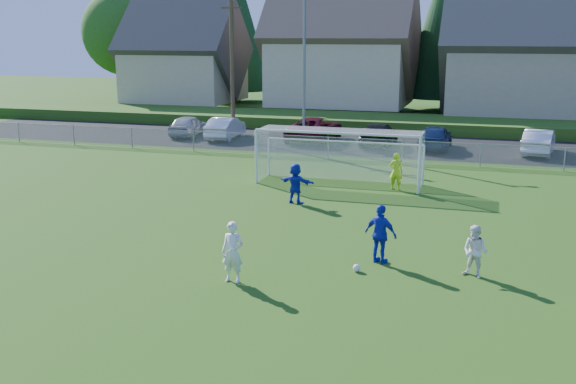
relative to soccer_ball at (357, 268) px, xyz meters
name	(u,v)px	position (x,y,z in m)	size (l,w,h in m)	color
ground	(188,326)	(-3.04, -4.75, -0.11)	(160.00, 160.00, 0.00)	#193D0C
asphalt_lot	(381,145)	(-3.04, 22.75, -0.10)	(60.00, 60.00, 0.00)	black
grass_embankment	(398,123)	(-3.04, 30.25, 0.29)	(70.00, 6.00, 0.80)	#1E420F
soccer_ball	(357,268)	(0.00, 0.00, 0.00)	(0.22, 0.22, 0.22)	white
player_white_a	(233,252)	(-3.08, -1.78, 0.74)	(0.62, 0.41, 1.69)	white
player_white_b	(475,252)	(3.22, 0.53, 0.63)	(0.72, 0.56, 1.49)	white
player_blue_a	(381,234)	(0.51, 0.96, 0.77)	(1.03, 0.43, 1.77)	#1222AC
player_blue_b	(296,183)	(-3.93, 7.17, 0.70)	(1.50, 0.48, 1.62)	#1222AC
goalkeeper	(396,171)	(-0.43, 10.75, 0.71)	(0.59, 0.39, 1.63)	#ABDB19
car_a	(188,126)	(-15.94, 22.67, 0.58)	(1.63, 4.05, 1.38)	#A6A8AD
car_b	(225,128)	(-13.08, 22.21, 0.60)	(1.49, 4.29, 1.41)	white
car_c	(315,129)	(-7.34, 23.02, 0.65)	(2.53, 5.48, 1.52)	#4E0819
car_d	(379,135)	(-3.11, 22.21, 0.57)	(1.91, 4.70, 1.36)	black
car_e	(435,137)	(0.25, 21.98, 0.62)	(1.72, 4.28, 1.46)	#15274C
car_f	(539,142)	(5.98, 21.98, 0.60)	(1.51, 4.34, 1.43)	white
soccer_goal	(340,148)	(-3.04, 11.30, 1.52)	(7.42, 1.90, 2.50)	white
chainlink_fence	(364,149)	(-3.04, 17.25, 0.52)	(52.06, 0.06, 1.20)	gray
streetlight	(305,65)	(-7.49, 21.25, 4.73)	(1.38, 0.18, 9.00)	slate
utility_pole	(232,58)	(-12.54, 22.25, 5.04)	(1.60, 0.26, 10.00)	#473321
houses_row	(440,25)	(-1.07, 37.71, 7.22)	(53.90, 11.45, 13.27)	tan
tree_row	(435,31)	(-2.00, 43.98, 6.80)	(65.98, 12.36, 13.80)	#382616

